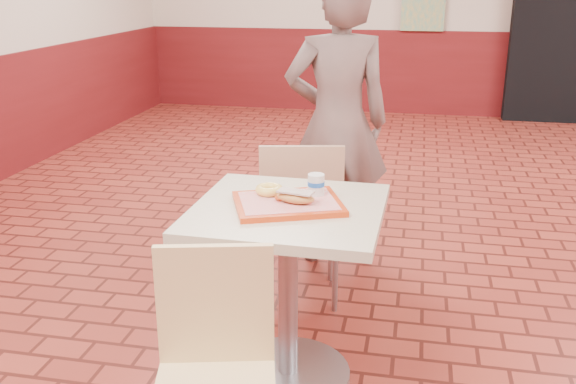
% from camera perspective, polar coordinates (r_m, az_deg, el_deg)
% --- Properties ---
extents(room_shell, '(8.01, 10.01, 3.01)m').
position_cam_1_polar(room_shell, '(3.07, 23.44, 14.81)').
color(room_shell, maroon).
rests_on(room_shell, ground).
extents(wainscot_band, '(8.00, 10.00, 1.00)m').
position_cam_1_polar(wainscot_band, '(3.27, 21.19, -2.84)').
color(wainscot_band, '#541012').
rests_on(wainscot_band, ground).
extents(main_table, '(0.73, 0.73, 0.77)m').
position_cam_1_polar(main_table, '(2.60, -0.00, -6.54)').
color(main_table, beige).
rests_on(main_table, ground).
extents(chair_main_front, '(0.46, 0.46, 0.83)m').
position_cam_1_polar(chair_main_front, '(2.12, -6.50, -14.93)').
color(chair_main_front, '#E8C78B').
rests_on(chair_main_front, ground).
extents(chair_main_back, '(0.48, 0.48, 0.87)m').
position_cam_1_polar(chair_main_back, '(3.23, 1.16, -2.04)').
color(chair_main_back, tan).
rests_on(chair_main_back, ground).
extents(customer, '(0.69, 0.55, 1.66)m').
position_cam_1_polar(customer, '(3.68, 4.40, 6.10)').
color(customer, '#6E5955').
rests_on(customer, ground).
extents(serving_tray, '(0.41, 0.32, 0.03)m').
position_cam_1_polar(serving_tray, '(2.50, -0.00, -1.03)').
color(serving_tray, '#BD340E').
rests_on(serving_tray, main_table).
extents(ring_donut, '(0.14, 0.14, 0.04)m').
position_cam_1_polar(ring_donut, '(2.57, -1.68, 0.22)').
color(ring_donut, '#F5D059').
rests_on(ring_donut, serving_tray).
extents(long_john_donut, '(0.17, 0.11, 0.05)m').
position_cam_1_polar(long_john_donut, '(2.46, 0.59, -0.46)').
color(long_john_donut, '#B57235').
rests_on(long_john_donut, serving_tray).
extents(paper_cup, '(0.07, 0.07, 0.08)m').
position_cam_1_polar(paper_cup, '(2.55, 2.51, 0.69)').
color(paper_cup, silver).
rests_on(paper_cup, serving_tray).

